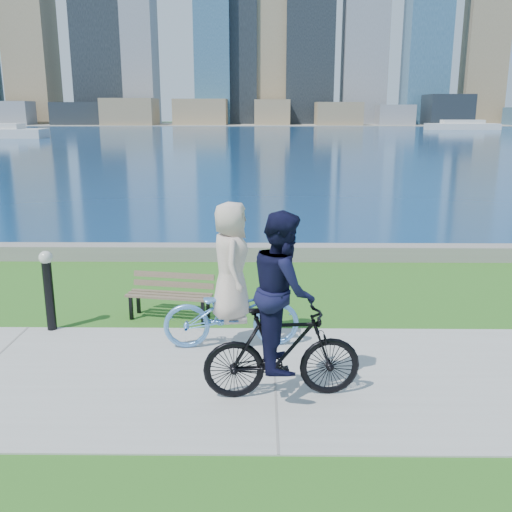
{
  "coord_description": "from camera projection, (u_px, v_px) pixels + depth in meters",
  "views": [
    {
      "loc": [
        -0.17,
        -6.93,
        3.48
      ],
      "look_at": [
        -0.28,
        2.27,
        1.1
      ],
      "focal_mm": 40.0,
      "sensor_mm": 36.0,
      "label": 1
    }
  ],
  "objects": [
    {
      "name": "seawall",
      "position": [
        269.0,
        252.0,
        13.54
      ],
      "size": [
        90.0,
        0.5,
        0.35
      ],
      "primitive_type": "cube",
      "color": "slate",
      "rests_on": "ground"
    },
    {
      "name": "far_shore",
      "position": [
        263.0,
        124.0,
        133.42
      ],
      "size": [
        320.0,
        30.0,
        0.12
      ],
      "primitive_type": "cube",
      "color": "gray",
      "rests_on": "ground"
    },
    {
      "name": "ferry_far",
      "position": [
        462.0,
        126.0,
        98.37
      ],
      "size": [
        12.26,
        3.5,
        1.66
      ],
      "color": "silver",
      "rests_on": "ground"
    },
    {
      "name": "cyclist_man",
      "position": [
        283.0,
        322.0,
        6.85
      ],
      "size": [
        0.79,
        1.97,
        2.33
      ],
      "rotation": [
        0.0,
        0.0,
        1.66
      ],
      "color": "black",
      "rests_on": "ground"
    },
    {
      "name": "concrete_path",
      "position": [
        275.0,
        378.0,
        7.57
      ],
      "size": [
        80.0,
        3.5,
        0.02
      ],
      "primitive_type": "cube",
      "color": "#A2A29D",
      "rests_on": "ground"
    },
    {
      "name": "ground",
      "position": [
        275.0,
        379.0,
        7.58
      ],
      "size": [
        320.0,
        320.0,
        0.0
      ],
      "primitive_type": "plane",
      "color": "#265F19",
      "rests_on": "ground"
    },
    {
      "name": "city_skyline",
      "position": [
        243.0,
        16.0,
        127.6
      ],
      "size": [
        175.15,
        22.67,
        76.0
      ],
      "color": "#816D4F",
      "rests_on": "ground"
    },
    {
      "name": "park_bench",
      "position": [
        171.0,
        292.0,
        9.72
      ],
      "size": [
        1.51,
        0.74,
        0.75
      ],
      "rotation": [
        0.0,
        0.0,
        -0.18
      ],
      "color": "black",
      "rests_on": "ground"
    },
    {
      "name": "bay_water",
      "position": [
        264.0,
        135.0,
        77.28
      ],
      "size": [
        320.0,
        131.0,
        0.01
      ],
      "primitive_type": "cube",
      "color": "navy",
      "rests_on": "ground"
    },
    {
      "name": "cyclist_woman",
      "position": [
        231.0,
        294.0,
        8.38
      ],
      "size": [
        0.89,
        2.08,
        2.19
      ],
      "rotation": [
        0.0,
        0.0,
        1.66
      ],
      "color": "#5A95DC",
      "rests_on": "ground"
    },
    {
      "name": "bollard_lamp",
      "position": [
        48.0,
        286.0,
        9.05
      ],
      "size": [
        0.21,
        0.21,
        1.33
      ],
      "color": "black",
      "rests_on": "ground"
    }
  ]
}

